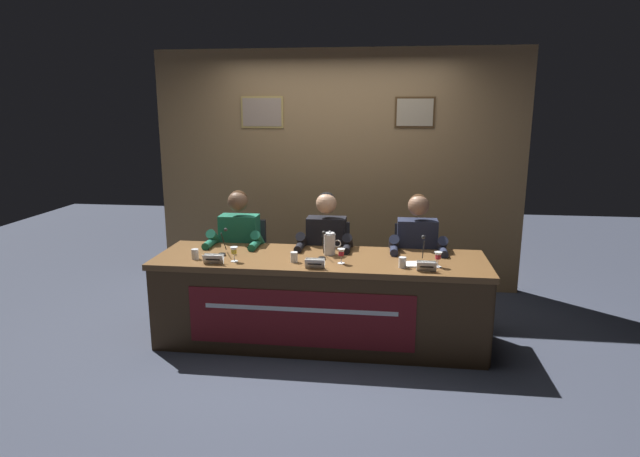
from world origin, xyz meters
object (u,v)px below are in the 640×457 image
at_px(water_cup_left, 195,255).
at_px(juice_glass_right, 438,257).
at_px(water_cup_center, 294,258).
at_px(panelist_center, 325,249).
at_px(document_stack_right, 413,264).
at_px(panelist_right, 417,252).
at_px(water_pitcher_central, 330,244).
at_px(microphone_center, 323,250).
at_px(conference_table, 318,289).
at_px(chair_right, 415,274).
at_px(juice_glass_left, 234,251).
at_px(nameplate_right, 426,266).
at_px(juice_glass_center, 341,253).
at_px(panelist_left, 237,246).
at_px(water_cup_right, 402,263).
at_px(microphone_left, 223,246).
at_px(chair_left, 244,268).
at_px(nameplate_center, 315,263).
at_px(microphone_right, 423,255).
at_px(nameplate_left, 213,259).

xyz_separation_m(water_cup_left, juice_glass_right, (2.00, 0.02, 0.05)).
xyz_separation_m(water_cup_center, juice_glass_right, (1.16, 0.01, 0.05)).
height_order(panelist_center, document_stack_right, panelist_center).
xyz_separation_m(panelist_right, water_pitcher_central, (-0.76, -0.29, 0.13)).
bearing_deg(panelist_right, microphone_center, -152.77).
distance_m(conference_table, chair_right, 1.09).
xyz_separation_m(juice_glass_left, nameplate_right, (1.56, -0.07, -0.05)).
bearing_deg(juice_glass_right, juice_glass_center, 180.00).
distance_m(panelist_left, water_cup_right, 1.64).
distance_m(conference_table, juice_glass_right, 1.02).
bearing_deg(microphone_left, chair_left, 89.43).
bearing_deg(water_cup_left, water_cup_center, 0.93).
height_order(panelist_left, water_cup_right, panelist_left).
distance_m(nameplate_center, juice_glass_right, 0.98).
height_order(nameplate_right, juice_glass_right, juice_glass_right).
xyz_separation_m(panelist_left, water_pitcher_central, (0.91, -0.29, 0.13)).
height_order(microphone_center, water_cup_right, microphone_center).
height_order(chair_left, microphone_center, microphone_center).
distance_m(microphone_left, microphone_right, 1.70).
bearing_deg(nameplate_center, panelist_center, 90.26).
bearing_deg(water_cup_center, juice_glass_left, -174.66).
bearing_deg(panelist_left, nameplate_center, -40.48).
height_order(juice_glass_right, microphone_right, microphone_right).
bearing_deg(nameplate_left, chair_right, 28.13).
height_order(conference_table, chair_left, chair_left).
height_order(conference_table, microphone_left, microphone_left).
bearing_deg(water_pitcher_central, panelist_right, 21.09).
height_order(chair_left, water_pitcher_central, water_pitcher_central).
bearing_deg(water_cup_right, panelist_center, 138.57).
height_order(chair_left, juice_glass_center, chair_left).
relative_size(nameplate_left, microphone_right, 0.78).
bearing_deg(water_cup_left, panelist_right, 17.15).
height_order(microphone_left, juice_glass_right, microphone_left).
bearing_deg(water_cup_center, microphone_center, 33.87).
height_order(water_cup_center, panelist_right, panelist_right).
bearing_deg(microphone_center, panelist_right, 27.23).
height_order(nameplate_center, microphone_right, microphone_right).
bearing_deg(juice_glass_center, nameplate_right, -10.55).
distance_m(microphone_center, water_pitcher_central, 0.13).
bearing_deg(water_cup_left, conference_table, 4.15).
bearing_deg(water_pitcher_central, water_cup_left, -165.67).
bearing_deg(document_stack_right, nameplate_center, -166.20).
bearing_deg(microphone_left, document_stack_right, -4.08).
bearing_deg(panelist_center, nameplate_right, -38.05).
bearing_deg(panelist_center, nameplate_left, -140.34).
bearing_deg(juice_glass_center, panelist_left, 151.65).
distance_m(microphone_left, water_cup_center, 0.67).
bearing_deg(document_stack_right, juice_glass_left, -176.70).
bearing_deg(chair_left, panelist_center, -13.47).
bearing_deg(microphone_center, document_stack_right, -8.18).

